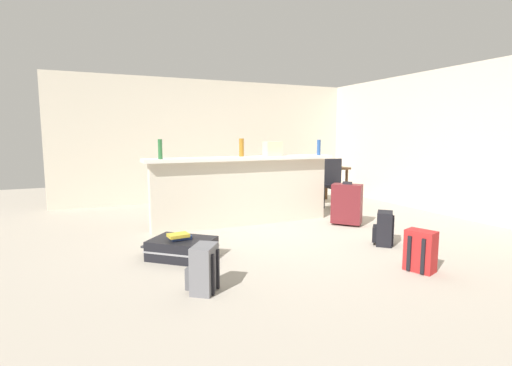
# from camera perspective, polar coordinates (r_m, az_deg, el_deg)

# --- Properties ---
(ground_plane) EXTENTS (13.00, 13.00, 0.05)m
(ground_plane) POSITION_cam_1_polar(r_m,az_deg,el_deg) (5.59, 4.68, -7.28)
(ground_plane) COLOR #ADA393
(wall_back) EXTENTS (6.60, 0.10, 2.50)m
(wall_back) POSITION_cam_1_polar(r_m,az_deg,el_deg) (8.22, -5.62, 6.33)
(wall_back) COLOR beige
(wall_back) RESTS_ON ground_plane
(wall_right) EXTENTS (0.10, 6.00, 2.50)m
(wall_right) POSITION_cam_1_polar(r_m,az_deg,el_deg) (7.59, 24.32, 5.65)
(wall_right) COLOR beige
(wall_right) RESTS_ON ground_plane
(partition_half_wall) EXTENTS (2.80, 0.20, 1.00)m
(partition_half_wall) POSITION_cam_1_polar(r_m,az_deg,el_deg) (5.81, -1.90, -1.44)
(partition_half_wall) COLOR beige
(partition_half_wall) RESTS_ON ground_plane
(bar_countertop) EXTENTS (2.96, 0.40, 0.05)m
(bar_countertop) POSITION_cam_1_polar(r_m,az_deg,el_deg) (5.76, -1.92, 3.71)
(bar_countertop) COLOR white
(bar_countertop) RESTS_ON partition_half_wall
(bottle_green) EXTENTS (0.06, 0.06, 0.27)m
(bottle_green) POSITION_cam_1_polar(r_m,az_deg,el_deg) (5.32, -14.14, 4.93)
(bottle_green) COLOR #2D6B38
(bottle_green) RESTS_ON bar_countertop
(bottle_amber) EXTENTS (0.07, 0.07, 0.27)m
(bottle_amber) POSITION_cam_1_polar(r_m,az_deg,el_deg) (5.82, -2.18, 5.34)
(bottle_amber) COLOR #9E661E
(bottle_amber) RESTS_ON bar_countertop
(bottle_blue) EXTENTS (0.06, 0.06, 0.25)m
(bottle_blue) POSITION_cam_1_polar(r_m,az_deg,el_deg) (6.26, 9.37, 5.27)
(bottle_blue) COLOR #284C89
(bottle_blue) RESTS_ON bar_countertop
(grocery_bag) EXTENTS (0.26, 0.18, 0.22)m
(grocery_bag) POSITION_cam_1_polar(r_m,az_deg,el_deg) (5.98, 2.48, 5.13)
(grocery_bag) COLOR beige
(grocery_bag) RESTS_ON bar_countertop
(dining_table) EXTENTS (1.10, 0.80, 0.74)m
(dining_table) POSITION_cam_1_polar(r_m,az_deg,el_deg) (7.69, 8.97, 1.70)
(dining_table) COLOR #4C331E
(dining_table) RESTS_ON ground_plane
(dining_chair_near_partition) EXTENTS (0.44, 0.44, 0.93)m
(dining_chair_near_partition) POSITION_cam_1_polar(r_m,az_deg,el_deg) (7.22, 11.59, 0.25)
(dining_chair_near_partition) COLOR black
(dining_chair_near_partition) RESTS_ON ground_plane
(suitcase_flat_black) EXTENTS (0.84, 0.83, 0.22)m
(suitcase_flat_black) POSITION_cam_1_polar(r_m,az_deg,el_deg) (4.40, -11.00, -9.59)
(suitcase_flat_black) COLOR black
(suitcase_flat_black) RESTS_ON ground_plane
(backpack_black) EXTENTS (0.34, 0.34, 0.42)m
(backpack_black) POSITION_cam_1_polar(r_m,az_deg,el_deg) (5.07, 18.56, -6.53)
(backpack_black) COLOR black
(backpack_black) RESTS_ON ground_plane
(suitcase_upright_maroon) EXTENTS (0.47, 0.49, 0.67)m
(suitcase_upright_maroon) POSITION_cam_1_polar(r_m,az_deg,el_deg) (5.98, 13.42, -3.03)
(suitcase_upright_maroon) COLOR maroon
(suitcase_upright_maroon) RESTS_ON ground_plane
(backpack_grey) EXTENTS (0.33, 0.34, 0.42)m
(backpack_grey) POSITION_cam_1_polar(r_m,az_deg,el_deg) (3.46, -7.86, -12.68)
(backpack_grey) COLOR slate
(backpack_grey) RESTS_ON ground_plane
(backpack_red) EXTENTS (0.30, 0.32, 0.42)m
(backpack_red) POSITION_cam_1_polar(r_m,az_deg,el_deg) (4.26, 23.41, -9.37)
(backpack_red) COLOR red
(backpack_red) RESTS_ON ground_plane
(book_stack) EXTENTS (0.27, 0.22, 0.07)m
(book_stack) POSITION_cam_1_polar(r_m,az_deg,el_deg) (4.35, -11.38, -7.82)
(book_stack) COLOR #334C99
(book_stack) RESTS_ON suitcase_flat_black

